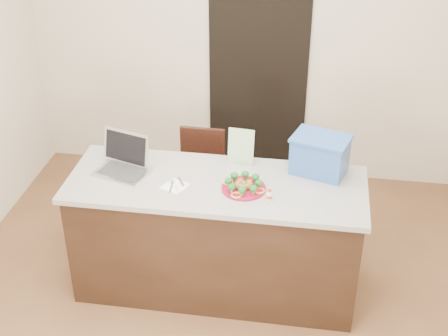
% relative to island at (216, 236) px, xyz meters
% --- Properties ---
extents(ground, '(4.00, 4.00, 0.00)m').
position_rel_island_xyz_m(ground, '(0.00, -0.25, -0.46)').
color(ground, brown).
rests_on(ground, ground).
extents(room_shell, '(4.00, 4.00, 4.00)m').
position_rel_island_xyz_m(room_shell, '(0.00, -0.25, 1.16)').
color(room_shell, white).
rests_on(room_shell, ground).
extents(doorway, '(0.90, 0.02, 2.00)m').
position_rel_island_xyz_m(doorway, '(0.10, 1.73, 0.54)').
color(doorway, black).
rests_on(doorway, ground).
extents(island, '(2.06, 0.76, 0.92)m').
position_rel_island_xyz_m(island, '(0.00, 0.00, 0.00)').
color(island, black).
rests_on(island, ground).
extents(plate, '(0.30, 0.30, 0.02)m').
position_rel_island_xyz_m(plate, '(0.20, -0.06, 0.47)').
color(plate, maroon).
rests_on(plate, island).
extents(meatballs, '(0.12, 0.11, 0.04)m').
position_rel_island_xyz_m(meatballs, '(0.20, -0.06, 0.50)').
color(meatballs, brown).
rests_on(meatballs, plate).
extents(broccoli, '(0.26, 0.26, 0.04)m').
position_rel_island_xyz_m(broccoli, '(0.20, -0.06, 0.52)').
color(broccoli, '#13491B').
rests_on(broccoli, plate).
extents(pepper_rings, '(0.29, 0.29, 0.01)m').
position_rel_island_xyz_m(pepper_rings, '(0.20, -0.06, 0.48)').
color(pepper_rings, '#F1AE19').
rests_on(pepper_rings, plate).
extents(napkin, '(0.20, 0.20, 0.01)m').
position_rel_island_xyz_m(napkin, '(-0.27, -0.10, 0.46)').
color(napkin, white).
rests_on(napkin, island).
extents(fork, '(0.04, 0.17, 0.00)m').
position_rel_island_xyz_m(fork, '(-0.29, -0.09, 0.47)').
color(fork, '#ACACB1').
rests_on(fork, napkin).
extents(knife, '(0.07, 0.20, 0.01)m').
position_rel_island_xyz_m(knife, '(-0.24, -0.12, 0.47)').
color(knife, silver).
rests_on(knife, napkin).
extents(yogurt_bottle, '(0.04, 0.04, 0.08)m').
position_rel_island_xyz_m(yogurt_bottle, '(0.38, -0.16, 0.49)').
color(yogurt_bottle, silver).
rests_on(yogurt_bottle, island).
extents(laptop, '(0.42, 0.39, 0.26)m').
position_rel_island_xyz_m(laptop, '(-0.67, 0.08, 0.53)').
color(laptop, '#BCBBC1').
rests_on(laptop, island).
extents(leaflet, '(0.19, 0.06, 0.27)m').
position_rel_island_xyz_m(leaflet, '(0.13, 0.29, 0.59)').
color(leaflet, silver).
rests_on(leaflet, island).
extents(blue_box, '(0.45, 0.38, 0.28)m').
position_rel_island_xyz_m(blue_box, '(0.69, 0.25, 0.60)').
color(blue_box, '#2A539A').
rests_on(blue_box, island).
extents(chair, '(0.38, 0.38, 0.85)m').
position_rel_island_xyz_m(chair, '(-0.27, 0.82, 0.02)').
color(chair, '#361810').
rests_on(chair, ground).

